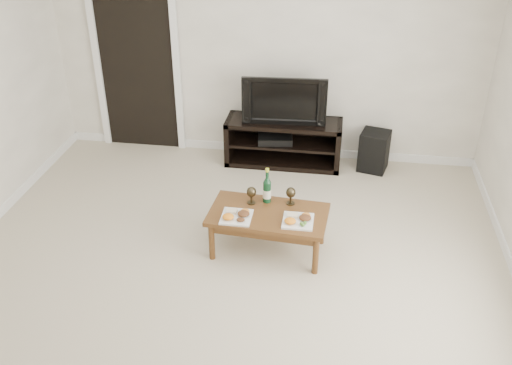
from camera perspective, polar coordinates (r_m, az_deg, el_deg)
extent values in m
plane|color=beige|center=(4.88, -3.53, -11.57)|extent=(5.50, 5.50, 0.00)
cube|color=white|center=(6.67, 1.07, 13.17)|extent=(5.00, 0.04, 2.60)
cube|color=black|center=(7.08, -11.77, 11.24)|extent=(0.90, 0.02, 2.05)
cube|color=black|center=(6.76, 2.75, 4.05)|extent=(1.35, 0.45, 0.55)
imported|color=black|center=(6.54, 2.87, 8.38)|extent=(0.96, 0.18, 0.55)
cube|color=black|center=(6.74, 1.93, 4.45)|extent=(0.44, 0.35, 0.08)
cube|color=black|center=(6.78, 11.72, 3.12)|extent=(0.38, 0.38, 0.47)
cube|color=brown|center=(5.28, 1.21, -4.95)|extent=(1.11, 0.66, 0.42)
cube|color=white|center=(5.08, -1.96, -3.23)|extent=(0.27, 0.27, 0.07)
cube|color=white|center=(5.03, 4.23, -3.64)|extent=(0.27, 0.27, 0.07)
cylinder|color=#0E351B|center=(5.23, 1.12, -0.28)|extent=(0.07, 0.07, 0.35)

